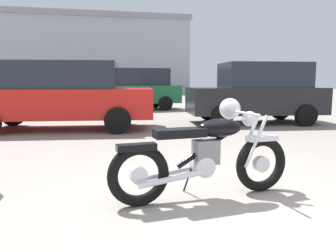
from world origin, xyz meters
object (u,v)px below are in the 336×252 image
Objects in this scene: vintage_motorcycle at (208,153)px; red_hatchback_near at (56,93)px; blue_hatchback_right at (257,92)px; silver_sedan_mid at (135,89)px.

red_hatchback_near reaches higher than vintage_motorcycle.
blue_hatchback_right reaches higher than vintage_motorcycle.
red_hatchback_near is 1.23× the size of silver_sedan_mid.
silver_sedan_mid is 0.98× the size of blue_hatchback_right.
vintage_motorcycle is 6.79m from blue_hatchback_right.
silver_sedan_mid is (2.88, 5.41, -0.02)m from red_hatchback_near.
silver_sedan_mid reaches higher than vintage_motorcycle.
silver_sedan_mid is 6.16m from blue_hatchback_right.
red_hatchback_near is 5.70m from blue_hatchback_right.
vintage_motorcycle is 11.19m from silver_sedan_mid.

